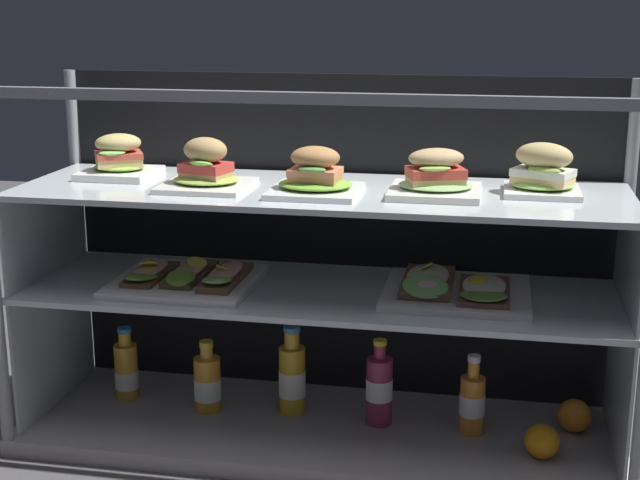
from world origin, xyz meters
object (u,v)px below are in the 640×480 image
(plated_roll_sandwich_far_left, at_px, (543,173))
(juice_bottle_near_post, at_px, (208,383))
(plated_roll_sandwich_center, at_px, (206,170))
(juice_bottle_front_left_end, at_px, (379,388))
(juice_bottle_back_center, at_px, (472,402))
(juice_bottle_tucked_behind, at_px, (126,371))
(orange_fruit_near_left_post, at_px, (542,441))
(plated_roll_sandwich_mid_right, at_px, (317,177))
(plated_roll_sandwich_near_left_corner, at_px, (436,179))
(orange_fruit_beside_bottles, at_px, (574,416))
(open_sandwich_tray_mid_left, at_px, (187,278))
(open_sandwich_tray_center, at_px, (454,289))
(plated_roll_sandwich_left_of_center, at_px, (119,160))
(juice_bottle_front_second, at_px, (292,377))

(plated_roll_sandwich_far_left, distance_m, juice_bottle_near_post, 0.99)
(plated_roll_sandwich_center, bearing_deg, juice_bottle_front_left_end, 9.90)
(plated_roll_sandwich_center, relative_size, juice_bottle_back_center, 1.01)
(juice_bottle_tucked_behind, height_order, orange_fruit_near_left_post, juice_bottle_tucked_behind)
(plated_roll_sandwich_mid_right, distance_m, juice_bottle_back_center, 0.67)
(plated_roll_sandwich_near_left_corner, height_order, orange_fruit_beside_bottles, plated_roll_sandwich_near_left_corner)
(open_sandwich_tray_mid_left, bearing_deg, juice_bottle_tucked_behind, 157.38)
(plated_roll_sandwich_near_left_corner, xyz_separation_m, orange_fruit_beside_bottles, (0.35, 0.09, -0.60))
(juice_bottle_back_center, relative_size, orange_fruit_beside_bottles, 2.46)
(open_sandwich_tray_center, bearing_deg, orange_fruit_near_left_post, -20.23)
(juice_bottle_near_post, height_order, orange_fruit_beside_bottles, juice_bottle_near_post)
(open_sandwich_tray_center, bearing_deg, orange_fruit_beside_bottles, 13.74)
(plated_roll_sandwich_left_of_center, relative_size, orange_fruit_beside_bottles, 2.17)
(plated_roll_sandwich_left_of_center, bearing_deg, plated_roll_sandwich_center, -20.29)
(open_sandwich_tray_mid_left, bearing_deg, plated_roll_sandwich_left_of_center, 156.13)
(juice_bottle_back_center, bearing_deg, orange_fruit_beside_bottles, 12.02)
(open_sandwich_tray_mid_left, bearing_deg, juice_bottle_front_left_end, 7.84)
(plated_roll_sandwich_left_of_center, bearing_deg, juice_bottle_tucked_behind, -178.84)
(juice_bottle_near_post, relative_size, juice_bottle_front_left_end, 0.86)
(juice_bottle_tucked_behind, bearing_deg, orange_fruit_beside_bottles, 1.12)
(plated_roll_sandwich_center, bearing_deg, orange_fruit_beside_bottles, 7.56)
(plated_roll_sandwich_center, xyz_separation_m, orange_fruit_near_left_post, (0.80, -0.04, -0.60))
(plated_roll_sandwich_near_left_corner, height_order, juice_bottle_back_center, plated_roll_sandwich_near_left_corner)
(plated_roll_sandwich_mid_right, distance_m, juice_bottle_front_second, 0.56)
(juice_bottle_front_left_end, bearing_deg, plated_roll_sandwich_far_left, 1.54)
(juice_bottle_front_left_end, relative_size, orange_fruit_beside_bottles, 2.72)
(plated_roll_sandwich_center, bearing_deg, plated_roll_sandwich_far_left, 5.99)
(plated_roll_sandwich_far_left, bearing_deg, plated_roll_sandwich_near_left_corner, -166.31)
(juice_bottle_tucked_behind, xyz_separation_m, juice_bottle_near_post, (0.23, -0.03, -0.00))
(plated_roll_sandwich_left_of_center, distance_m, juice_bottle_front_left_end, 0.86)
(plated_roll_sandwich_mid_right, xyz_separation_m, juice_bottle_front_second, (-0.09, 0.11, -0.54))
(open_sandwich_tray_mid_left, distance_m, juice_bottle_front_second, 0.38)
(plated_roll_sandwich_mid_right, bearing_deg, plated_roll_sandwich_near_left_corner, 8.68)
(plated_roll_sandwich_far_left, height_order, juice_bottle_tucked_behind, plated_roll_sandwich_far_left)
(plated_roll_sandwich_left_of_center, distance_m, juice_bottle_tucked_behind, 0.56)
(plated_roll_sandwich_mid_right, height_order, open_sandwich_tray_center, plated_roll_sandwich_mid_right)
(juice_bottle_front_second, relative_size, juice_bottle_front_left_end, 1.05)
(open_sandwich_tray_mid_left, xyz_separation_m, juice_bottle_front_left_end, (0.47, 0.06, -0.28))
(plated_roll_sandwich_center, bearing_deg, plated_roll_sandwich_mid_right, -3.70)
(plated_roll_sandwich_far_left, relative_size, juice_bottle_front_second, 0.74)
(juice_bottle_tucked_behind, relative_size, juice_bottle_front_second, 0.85)
(plated_roll_sandwich_center, distance_m, open_sandwich_tray_mid_left, 0.28)
(juice_bottle_front_second, bearing_deg, orange_fruit_beside_bottles, 1.88)
(plated_roll_sandwich_center, bearing_deg, open_sandwich_tray_center, 4.30)
(plated_roll_sandwich_far_left, height_order, juice_bottle_front_left_end, plated_roll_sandwich_far_left)
(orange_fruit_near_left_post, bearing_deg, juice_bottle_tucked_behind, 173.02)
(plated_roll_sandwich_near_left_corner, height_order, plated_roll_sandwich_far_left, plated_roll_sandwich_far_left)
(plated_roll_sandwich_center, xyz_separation_m, plated_roll_sandwich_mid_right, (0.27, -0.02, -0.00))
(plated_roll_sandwich_near_left_corner, bearing_deg, juice_bottle_front_second, 168.56)
(juice_bottle_tucked_behind, bearing_deg, plated_roll_sandwich_center, -19.43)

